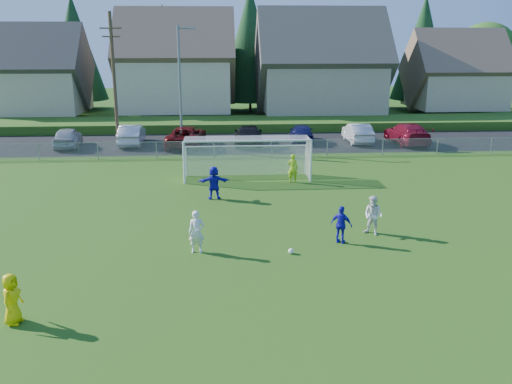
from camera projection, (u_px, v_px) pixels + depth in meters
ground at (273, 304)px, 16.98m from camera, size 160.00×160.00×0.00m
asphalt_lot at (240, 143)px, 43.39m from camera, size 60.00×60.00×0.00m
grass_embankment at (237, 124)px, 50.48m from camera, size 70.00×6.00×0.80m
soccer_ball at (291, 251)px, 20.93m from camera, size 0.22×0.22×0.22m
referee at (12, 299)px, 15.63m from camera, size 0.62×0.83×1.55m
player_white_a at (197, 232)px, 20.89m from camera, size 0.61×0.40×1.67m
player_white_b at (373, 216)px, 22.79m from camera, size 1.04×1.02×1.70m
player_blue_a at (341, 225)px, 21.87m from camera, size 0.97×0.81×1.56m
player_blue_b at (214, 183)px, 27.97m from camera, size 1.64×0.62×1.73m
goalkeeper at (293, 168)px, 31.24m from camera, size 0.71×0.58×1.68m
car_a at (68, 137)px, 41.50m from camera, size 2.34×4.70×1.54m
car_b at (132, 135)px, 42.41m from camera, size 1.84×4.88×1.59m
car_c at (186, 136)px, 41.73m from camera, size 3.07×5.92×1.59m
car_d at (248, 135)px, 42.38m from camera, size 2.35×5.41×1.55m
car_e at (302, 133)px, 43.64m from camera, size 2.09×4.49×1.49m
car_f at (358, 133)px, 43.42m from camera, size 1.69×4.70×1.54m
car_g at (407, 133)px, 42.88m from camera, size 2.46×5.74×1.65m
soccer_goal at (247, 151)px, 31.95m from camera, size 7.42×1.90×2.50m
chainlink_fence at (243, 149)px, 37.94m from camera, size 52.06×0.06×1.20m
streetlight at (181, 83)px, 40.35m from camera, size 1.38×0.18×9.00m
utility_pole at (114, 79)px, 40.90m from camera, size 1.60×0.26×10.00m
houses_row at (253, 46)px, 55.89m from camera, size 53.90×11.45×13.27m
tree_row at (241, 49)px, 61.97m from camera, size 65.98×12.36×13.80m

